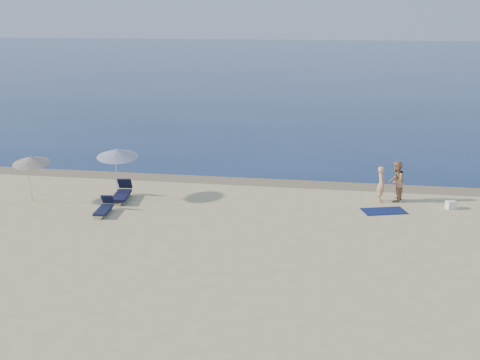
# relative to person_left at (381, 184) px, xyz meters

# --- Properties ---
(sea) EXTENTS (240.00, 160.00, 0.01)m
(sea) POSITION_rel_person_left_xyz_m (-3.12, 82.85, -0.77)
(sea) COLOR navy
(sea) RESTS_ON ground
(wet_sand_strip) EXTENTS (240.00, 1.60, 0.00)m
(wet_sand_strip) POSITION_rel_person_left_xyz_m (-3.12, 2.25, -0.78)
(wet_sand_strip) COLOR #847254
(wet_sand_strip) RESTS_ON ground
(person_left) EXTENTS (0.39, 0.58, 1.55)m
(person_left) POSITION_rel_person_left_xyz_m (0.00, 0.00, 0.00)
(person_left) COLOR #DDA37C
(person_left) RESTS_ON ground
(person_right) EXTENTS (0.89, 1.02, 1.77)m
(person_right) POSITION_rel_person_left_xyz_m (0.63, 0.17, 0.11)
(person_right) COLOR tan
(person_right) RESTS_ON ground
(beach_towel) EXTENTS (1.95, 1.44, 0.03)m
(beach_towel) POSITION_rel_person_left_xyz_m (0.08, -1.37, -0.76)
(beach_towel) COLOR #0E1848
(beach_towel) RESTS_ON ground
(white_bag) EXTENTS (0.47, 0.43, 0.33)m
(white_bag) POSITION_rel_person_left_xyz_m (2.85, -0.52, -0.61)
(white_bag) COLOR white
(white_bag) RESTS_ON ground
(umbrella_near) EXTENTS (2.30, 2.31, 2.35)m
(umbrella_near) POSITION_rel_person_left_xyz_m (-11.29, -1.43, 1.25)
(umbrella_near) COLOR silver
(umbrella_near) RESTS_ON ground
(umbrella_far) EXTENTS (1.85, 1.87, 2.12)m
(umbrella_far) POSITION_rel_person_left_xyz_m (-14.79, -2.45, 1.04)
(umbrella_far) COLOR silver
(umbrella_far) RESTS_ON ground
(lounger_left) EXTENTS (0.87, 1.91, 0.81)m
(lounger_left) POSITION_rel_person_left_xyz_m (-11.10, -1.65, -0.48)
(lounger_left) COLOR #131534
(lounger_left) RESTS_ON ground
(lounger_right) EXTENTS (0.63, 1.53, 0.66)m
(lounger_right) POSITION_rel_person_left_xyz_m (-11.15, -3.58, -0.54)
(lounger_right) COLOR #121833
(lounger_right) RESTS_ON ground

